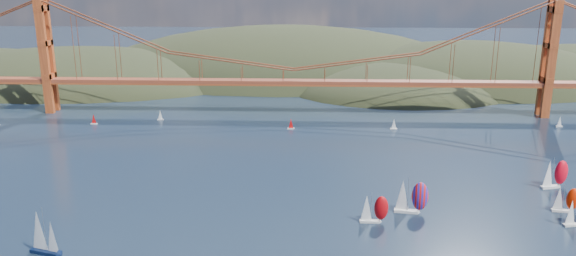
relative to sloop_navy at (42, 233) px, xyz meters
The scene contains 12 objects.
headlands 262.72m from the sloop_navy, 66.85° to the left, with size 725.00×225.00×96.00m.
bridge 155.72m from the sloop_navy, 68.45° to the left, with size 552.00×12.00×55.00m.
sloop_navy is the anchor object (origin of this frame).
racer_0 86.57m from the sloop_navy, 14.07° to the left, with size 7.83×3.17×9.03m.
racer_2 143.92m from the sloop_navy, 12.18° to the left, with size 7.52×3.47×8.50m.
racer_3 153.42m from the sloop_navy, 18.77° to the left, with size 9.25×5.37×10.37m.
racer_rwb 99.45m from the sloop_navy, 16.36° to the left, with size 9.75×4.75×10.98m.
distant_boat_2 124.40m from the sloop_navy, 105.24° to the left, with size 3.00×2.00×4.70m.
distant_boat_3 128.45m from the sloop_navy, 91.84° to the left, with size 3.00×2.00×4.70m.
distant_boat_4 217.02m from the sloop_navy, 34.71° to the left, with size 3.00×2.00×4.70m.
distant_boat_8 155.89m from the sloop_navy, 48.49° to the left, with size 3.00×2.00×4.70m.
distant_boat_9 128.97m from the sloop_navy, 63.39° to the left, with size 3.00×2.00×4.70m.
Camera 1 is at (7.58, -86.60, 68.66)m, focal length 35.00 mm.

